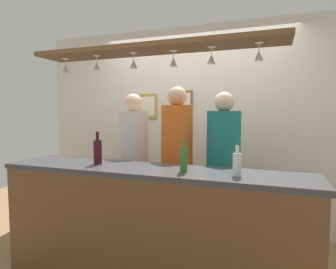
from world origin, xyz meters
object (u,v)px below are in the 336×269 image
person_middle_orange_shirt (177,152)px  bottle_beer_green_import (184,159)px  person_left_white_patterned_shirt (134,153)px  bottle_soda_clear (237,164)px  picture_frame_caricature (148,106)px  person_right_teal_shirt (223,158)px  bottle_wine_dark_red (98,151)px  picture_frame_crest (186,100)px

person_middle_orange_shirt → bottle_beer_green_import: 0.78m
bottle_beer_green_import → person_left_white_patterned_shirt: bearing=138.4°
person_left_white_patterned_shirt → bottle_soda_clear: bearing=-30.9°
picture_frame_caricature → person_right_teal_shirt: bearing=-32.1°
bottle_wine_dark_red → bottle_soda_clear: bottle_wine_dark_red is taller
person_left_white_patterned_shirt → bottle_wine_dark_red: (-0.03, -0.67, 0.11)m
bottle_wine_dark_red → picture_frame_crest: (0.42, 1.39, 0.51)m
person_middle_orange_shirt → bottle_wine_dark_red: size_ratio=5.87×
bottle_soda_clear → bottle_beer_green_import: bearing=177.8°
person_middle_orange_shirt → picture_frame_crest: 0.94m
person_right_teal_shirt → bottle_soda_clear: size_ratio=7.36×
person_right_teal_shirt → bottle_beer_green_import: size_ratio=6.51×
person_right_teal_shirt → bottle_soda_clear: person_right_teal_shirt is taller
person_right_teal_shirt → picture_frame_caricature: 1.47m
person_right_teal_shirt → picture_frame_crest: 1.14m
picture_frame_caricature → picture_frame_crest: size_ratio=1.31×
bottle_beer_green_import → picture_frame_caricature: 1.80m
person_middle_orange_shirt → person_right_teal_shirt: size_ratio=1.04×
bottle_wine_dark_red → picture_frame_caricature: (-0.11, 1.39, 0.44)m
person_middle_orange_shirt → picture_frame_caricature: (-0.66, 0.73, 0.51)m
person_right_teal_shirt → picture_frame_caricature: bearing=147.9°
bottle_beer_green_import → picture_frame_crest: bearing=106.2°
person_right_teal_shirt → bottle_beer_green_import: person_right_teal_shirt is taller
picture_frame_caricature → bottle_beer_green_import: bearing=-56.5°
bottle_wine_dark_red → person_middle_orange_shirt: bearing=50.6°
person_middle_orange_shirt → picture_frame_caricature: size_ratio=5.18×
person_left_white_patterned_shirt → person_right_teal_shirt: 1.01m
picture_frame_crest → person_left_white_patterned_shirt: bearing=-118.5°
bottle_beer_green_import → picture_frame_caricature: size_ratio=0.76×
person_left_white_patterned_shirt → picture_frame_caricature: size_ratio=4.99×
person_right_teal_shirt → person_middle_orange_shirt: bearing=180.0°
bottle_soda_clear → bottle_wine_dark_red: bearing=176.7°
person_middle_orange_shirt → bottle_soda_clear: (0.72, -0.74, 0.04)m
person_left_white_patterned_shirt → bottle_beer_green_import: size_ratio=6.52×
picture_frame_caricature → picture_frame_crest: bearing=0.0°
person_right_teal_shirt → bottle_soda_clear: bearing=-73.3°
person_right_teal_shirt → picture_frame_crest: size_ratio=6.51×
bottle_wine_dark_red → bottle_soda_clear: bearing=-3.3°
person_left_white_patterned_shirt → person_middle_orange_shirt: 0.52m
bottle_beer_green_import → picture_frame_crest: size_ratio=1.00×
bottle_wine_dark_red → bottle_soda_clear: (1.26, -0.07, -0.03)m
person_middle_orange_shirt → picture_frame_crest: size_ratio=6.77×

